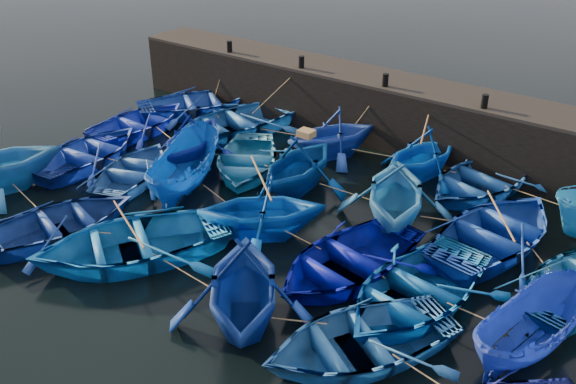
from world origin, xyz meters
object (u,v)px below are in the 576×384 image
Objects in this scene: boat_0 at (197,102)px; wooden_crate at (306,133)px; boat_13 at (89,152)px; boat_8 at (246,160)px.

boat_0 is 9.96× the size of wooden_crate.
wooden_crate reaches higher than boat_13.
boat_8 is (5.62, -3.33, -0.06)m from boat_0.
boat_13 is 8.78m from wooden_crate.
boat_8 is 6.11m from boat_13.
wooden_crate is (8.04, 3.05, 1.77)m from boat_13.
wooden_crate reaches higher than boat_8.
wooden_crate is (8.38, -3.35, 1.74)m from boat_0.
boat_0 is 9.19m from wooden_crate.
boat_0 is 1.06× the size of boat_13.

